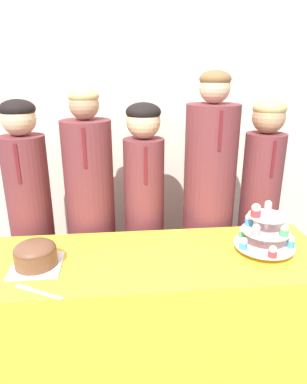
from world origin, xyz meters
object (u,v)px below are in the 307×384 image
object	(u,v)px
cupcake_stand	(265,231)
round_cake	(35,254)
student_2	(144,221)
student_3	(208,213)
student_4	(258,216)
cake_knife	(31,290)
student_1	(92,223)
student_0	(32,226)

from	to	relation	value
cupcake_stand	round_cake	bearing A→B (deg)	-178.60
student_2	student_3	bearing A→B (deg)	0.00
cupcake_stand	student_3	bearing A→B (deg)	107.76
student_4	student_3	bearing A→B (deg)	180.00
round_cake	cake_knife	bearing A→B (deg)	-84.89
cupcake_stand	student_1	bearing A→B (deg)	151.02
student_2	cake_knife	bearing A→B (deg)	-126.73
cake_knife	cupcake_stand	xyz separation A→B (m)	(1.10, 0.22, 0.12)
student_0	cupcake_stand	bearing A→B (deg)	-21.54
cupcake_stand	student_1	world-z (taller)	student_1
student_0	student_4	xyz separation A→B (m)	(1.44, -0.00, 0.01)
student_0	student_2	size ratio (longest dim) A/B	1.02
student_1	round_cake	bearing A→B (deg)	-112.75
cake_knife	student_3	distance (m)	1.19
cake_knife	student_3	xyz separation A→B (m)	(0.94, 0.72, 0.01)
round_cake	cupcake_stand	world-z (taller)	cupcake_stand
round_cake	student_0	xyz separation A→B (m)	(-0.14, 0.53, -0.09)
student_1	student_4	distance (m)	1.08
cake_knife	round_cake	bearing A→B (deg)	123.60
student_2	student_3	xyz separation A→B (m)	(0.41, 0.00, 0.04)
student_0	student_1	size ratio (longest dim) A/B	0.96
student_1	student_3	xyz separation A→B (m)	(0.74, 0.00, 0.04)
round_cake	cake_knife	world-z (taller)	round_cake
cake_knife	student_4	xyz separation A→B (m)	(1.28, 0.72, -0.03)
round_cake	student_3	world-z (taller)	student_3
cupcake_stand	student_0	size ratio (longest dim) A/B	0.20
cake_knife	student_2	world-z (taller)	student_2
student_1	student_2	world-z (taller)	student_1
cake_knife	student_1	world-z (taller)	student_1
cupcake_stand	student_4	size ratio (longest dim) A/B	0.20
student_1	student_3	distance (m)	0.74
cake_knife	student_0	xyz separation A→B (m)	(-0.16, 0.72, -0.03)
cupcake_stand	student_3	world-z (taller)	student_3
student_3	student_1	bearing A→B (deg)	-180.00
student_1	student_2	bearing A→B (deg)	-0.00
round_cake	student_0	distance (m)	0.55
student_0	student_2	xyz separation A→B (m)	(0.69, -0.00, 0.00)
student_1	student_4	size ratio (longest dim) A/B	1.05
round_cake	cupcake_stand	size ratio (longest dim) A/B	0.77
student_0	student_3	distance (m)	1.10
round_cake	student_2	size ratio (longest dim) A/B	0.16
cake_knife	cupcake_stand	bearing A→B (deg)	39.67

